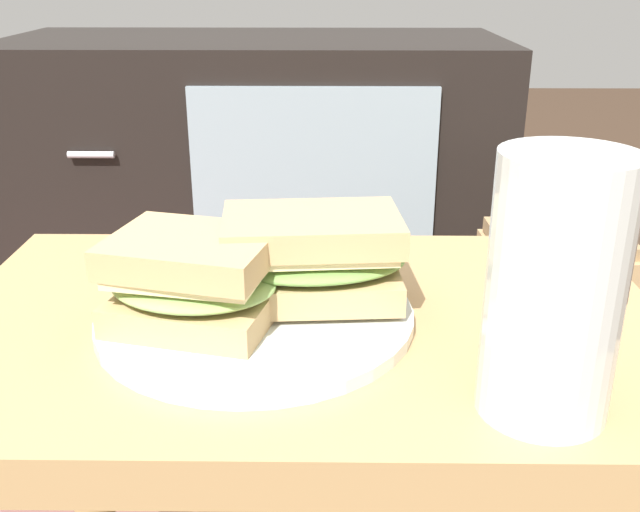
% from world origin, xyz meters
% --- Properties ---
extents(side_table, '(0.56, 0.36, 0.46)m').
position_xyz_m(side_table, '(0.00, 0.00, 0.37)').
color(side_table, tan).
rests_on(side_table, ground).
extents(tv_cabinet, '(0.96, 0.46, 0.58)m').
position_xyz_m(tv_cabinet, '(-0.13, 0.95, 0.29)').
color(tv_cabinet, black).
rests_on(tv_cabinet, ground).
extents(area_rug, '(0.91, 0.89, 0.01)m').
position_xyz_m(area_rug, '(-0.47, 0.38, 0.00)').
color(area_rug, '#4C1E19').
rests_on(area_rug, ground).
extents(plate, '(0.24, 0.24, 0.01)m').
position_xyz_m(plate, '(-0.04, -0.01, 0.47)').
color(plate, silver).
rests_on(plate, side_table).
extents(sandwich_front, '(0.14, 0.12, 0.07)m').
position_xyz_m(sandwich_front, '(-0.08, -0.03, 0.50)').
color(sandwich_front, tan).
rests_on(sandwich_front, plate).
extents(sandwich_back, '(0.15, 0.10, 0.07)m').
position_xyz_m(sandwich_back, '(0.01, 0.01, 0.51)').
color(sandwich_back, tan).
rests_on(sandwich_back, plate).
extents(beer_glass, '(0.08, 0.08, 0.16)m').
position_xyz_m(beer_glass, '(0.15, -0.12, 0.54)').
color(beer_glass, silver).
rests_on(beer_glass, side_table).
extents(paper_bag, '(0.20, 0.15, 0.38)m').
position_xyz_m(paper_bag, '(0.33, 0.42, 0.19)').
color(paper_bag, tan).
rests_on(paper_bag, ground).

